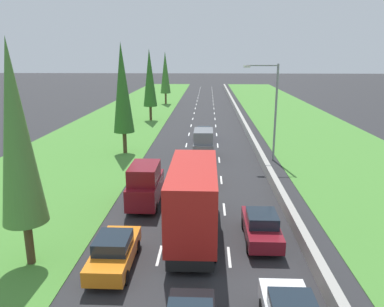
% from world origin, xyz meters
% --- Properties ---
extents(ground_plane, '(300.00, 300.00, 0.00)m').
position_xyz_m(ground_plane, '(0.00, 60.00, 0.00)').
color(ground_plane, '#28282B').
rests_on(ground_plane, ground).
extents(grass_verge_left, '(14.00, 140.00, 0.04)m').
position_xyz_m(grass_verge_left, '(-12.65, 60.00, 0.02)').
color(grass_verge_left, '#478433').
rests_on(grass_verge_left, ground).
extents(grass_verge_right, '(14.00, 140.00, 0.04)m').
position_xyz_m(grass_verge_right, '(14.35, 60.00, 0.02)').
color(grass_verge_right, '#478433').
rests_on(grass_verge_right, ground).
extents(median_barrier, '(0.44, 120.00, 0.85)m').
position_xyz_m(median_barrier, '(5.70, 60.00, 0.42)').
color(median_barrier, '#9E9B93').
rests_on(median_barrier, ground).
extents(lane_markings, '(3.64, 116.00, 0.01)m').
position_xyz_m(lane_markings, '(0.00, 60.00, 0.01)').
color(lane_markings, white).
rests_on(lane_markings, ground).
extents(orange_sedan_left_lane, '(1.82, 4.50, 1.64)m').
position_xyz_m(orange_sedan_left_lane, '(-3.72, 13.86, 0.81)').
color(orange_sedan_left_lane, orange).
rests_on(orange_sedan_left_lane, ground).
extents(red_box_truck_centre_lane, '(2.46, 9.40, 4.18)m').
position_xyz_m(red_box_truck_centre_lane, '(-0.12, 17.55, 2.18)').
color(red_box_truck_centre_lane, black).
rests_on(red_box_truck_centre_lane, ground).
extents(orange_hatchback_centre_lane, '(1.74, 3.90, 1.72)m').
position_xyz_m(orange_hatchback_centre_lane, '(0.16, 26.18, 0.84)').
color(orange_hatchback_centre_lane, orange).
rests_on(orange_hatchback_centre_lane, ground).
extents(grey_van_centre_lane, '(1.96, 4.90, 2.82)m').
position_xyz_m(grey_van_centre_lane, '(0.21, 33.67, 1.40)').
color(grey_van_centre_lane, slate).
rests_on(grey_van_centre_lane, ground).
extents(blue_sedan_centre_lane, '(1.82, 4.50, 1.64)m').
position_xyz_m(blue_sedan_centre_lane, '(0.18, 41.17, 0.81)').
color(blue_sedan_centre_lane, '#1E47B7').
rests_on(blue_sedan_centre_lane, ground).
extents(maroon_sedan_right_lane, '(1.82, 4.50, 1.64)m').
position_xyz_m(maroon_sedan_right_lane, '(3.56, 16.85, 0.81)').
color(maroon_sedan_right_lane, maroon).
rests_on(maroon_sedan_right_lane, ground).
extents(maroon_van_left_lane, '(1.96, 4.90, 2.82)m').
position_xyz_m(maroon_van_left_lane, '(-3.51, 21.69, 1.40)').
color(maroon_van_left_lane, maroon).
rests_on(maroon_van_left_lane, ground).
extents(poplar_tree_nearest, '(2.06, 2.06, 10.56)m').
position_xyz_m(poplar_tree_nearest, '(-7.83, 14.02, 6.33)').
color(poplar_tree_nearest, '#4C3823').
rests_on(poplar_tree_nearest, ground).
extents(poplar_tree_second, '(2.08, 2.08, 11.04)m').
position_xyz_m(poplar_tree_second, '(-7.83, 35.30, 6.57)').
color(poplar_tree_second, '#4C3823').
rests_on(poplar_tree_second, ground).
extents(poplar_tree_third, '(2.07, 2.07, 10.71)m').
position_xyz_m(poplar_tree_third, '(-8.15, 55.30, 6.41)').
color(poplar_tree_third, '#4C3823').
rests_on(poplar_tree_third, ground).
extents(poplar_tree_fourth, '(2.06, 2.06, 10.50)m').
position_xyz_m(poplar_tree_fourth, '(-8.06, 75.63, 6.30)').
color(poplar_tree_fourth, '#4C3823').
rests_on(poplar_tree_fourth, ground).
extents(street_light_mast, '(3.20, 0.28, 9.00)m').
position_xyz_m(street_light_mast, '(6.55, 33.13, 5.23)').
color(street_light_mast, gray).
rests_on(street_light_mast, ground).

